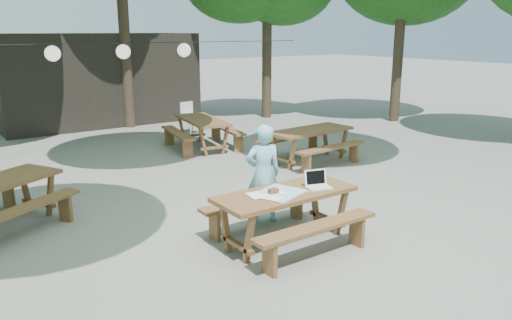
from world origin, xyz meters
name	(u,v)px	position (x,y,z in m)	size (l,w,h in m)	color
ground	(287,222)	(0.00, 0.00, 0.00)	(80.00, 80.00, 0.00)	#62625D
pavilion	(95,78)	(0.50, 10.50, 1.40)	(6.00, 3.00, 2.80)	black
main_picnic_table	(285,216)	(-0.50, -0.58, 0.39)	(2.00, 1.58, 0.75)	brown
picnic_table_ne	(310,145)	(2.72, 2.58, 0.39)	(2.05, 1.70, 0.75)	brown
picnic_table_far_e	(203,133)	(1.41, 5.16, 0.39)	(1.87, 2.13, 0.75)	brown
woman	(263,174)	(-0.28, 0.26, 0.77)	(0.56, 0.37, 1.54)	#7BC7E1
plastic_chair	(191,125)	(2.05, 6.99, 0.26)	(0.52, 0.52, 0.90)	white
laptop	(317,183)	(0.00, -0.67, 0.81)	(0.39, 0.34, 0.24)	white
tabletop_clutter	(277,193)	(-0.65, -0.57, 0.76)	(0.85, 0.74, 0.08)	#3B8CC9
paper_lanterns	(124,52)	(-0.19, 6.00, 2.40)	(9.00, 0.34, 0.38)	black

